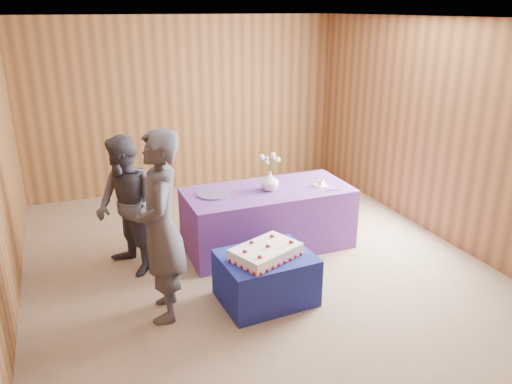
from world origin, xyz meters
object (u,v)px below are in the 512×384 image
serving_table (268,218)px  sheet_cake (266,252)px  guest_left (161,227)px  vase (270,181)px  cake_table (266,278)px  guest_right (126,207)px

serving_table → sheet_cake: 1.26m
sheet_cake → guest_left: size_ratio=0.43×
serving_table → guest_left: 1.85m
guest_left → serving_table: bearing=134.8°
vase → sheet_cake: bearing=-115.0°
cake_table → guest_left: size_ratio=0.49×
cake_table → guest_right: bearing=133.0°
guest_right → vase: bearing=68.4°
cake_table → guest_left: 1.20m
cake_table → vase: size_ratio=3.94×
serving_table → guest_right: 1.71m
guest_left → guest_right: 1.01m
vase → guest_left: (-1.49, -0.95, 0.05)m
serving_table → vase: 0.49m
guest_left → guest_right: (-0.18, 0.99, -0.14)m
sheet_cake → guest_right: size_ratio=0.51×
vase → guest_right: 1.67m
sheet_cake → vase: 1.27m
vase → guest_right: bearing=178.7°
cake_table → serving_table: bearing=62.8°
cake_table → guest_right: size_ratio=0.58×
serving_table → vase: vase is taller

